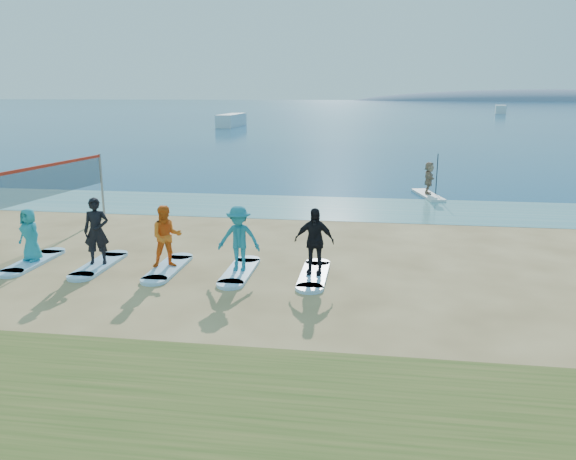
# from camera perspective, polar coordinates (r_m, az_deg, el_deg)

# --- Properties ---
(ground) EXTENTS (600.00, 600.00, 0.00)m
(ground) POSITION_cam_1_polar(r_m,az_deg,el_deg) (13.90, -4.02, -6.28)
(ground) COLOR tan
(ground) RESTS_ON ground
(shallow_water) EXTENTS (600.00, 600.00, 0.00)m
(shallow_water) POSITION_cam_1_polar(r_m,az_deg,el_deg) (23.89, 1.37, 2.37)
(shallow_water) COLOR teal
(shallow_water) RESTS_ON ground
(ocean) EXTENTS (600.00, 600.00, 0.00)m
(ocean) POSITION_cam_1_polar(r_m,az_deg,el_deg) (172.82, 7.66, 12.22)
(ocean) COLOR navy
(ocean) RESTS_ON ground
(island_ridge) EXTENTS (220.00, 56.00, 18.00)m
(island_ridge) POSITION_cam_1_polar(r_m,az_deg,el_deg) (326.05, 25.42, 11.77)
(island_ridge) COLOR slate
(island_ridge) RESTS_ON ground
(volleyball_net) EXTENTS (1.17, 9.03, 2.50)m
(volleyball_net) POSITION_cam_1_polar(r_m,az_deg,el_deg) (19.05, -25.95, 3.80)
(volleyball_net) COLOR gray
(volleyball_net) RESTS_ON ground
(paddleboard) EXTENTS (1.36, 3.08, 0.12)m
(paddleboard) POSITION_cam_1_polar(r_m,az_deg,el_deg) (27.13, 14.02, 3.46)
(paddleboard) COLOR silver
(paddleboard) RESTS_ON ground
(paddleboarder) EXTENTS (0.53, 1.41, 1.49)m
(paddleboarder) POSITION_cam_1_polar(r_m,az_deg,el_deg) (27.00, 14.12, 5.15)
(paddleboarder) COLOR tan
(paddleboarder) RESTS_ON paddleboard
(boat_offshore_a) EXTENTS (2.25, 9.10, 1.71)m
(boat_offshore_a) POSITION_cam_1_polar(r_m,az_deg,el_deg) (80.04, -5.74, 10.42)
(boat_offshore_a) COLOR silver
(boat_offshore_a) RESTS_ON ground
(boat_offshore_b) EXTENTS (3.01, 5.53, 1.82)m
(boat_offshore_b) POSITION_cam_1_polar(r_m,az_deg,el_deg) (134.65, 20.75, 11.01)
(boat_offshore_b) COLOR silver
(boat_offshore_b) RESTS_ON ground
(surfboard_0) EXTENTS (0.70, 2.20, 0.09)m
(surfboard_0) POSITION_cam_1_polar(r_m,az_deg,el_deg) (17.66, -24.49, -2.96)
(surfboard_0) COLOR #9ECFF4
(surfboard_0) RESTS_ON ground
(student_0) EXTENTS (0.85, 0.70, 1.51)m
(student_0) POSITION_cam_1_polar(r_m,az_deg,el_deg) (17.46, -24.75, -0.45)
(student_0) COLOR teal
(student_0) RESTS_ON surfboard_0
(surfboard_1) EXTENTS (0.70, 2.20, 0.09)m
(surfboard_1) POSITION_cam_1_polar(r_m,az_deg,el_deg) (16.66, -18.62, -3.38)
(surfboard_1) COLOR #9ECFF4
(surfboard_1) RESTS_ON ground
(student_1) EXTENTS (0.77, 0.60, 1.87)m
(student_1) POSITION_cam_1_polar(r_m,az_deg,el_deg) (16.41, -18.88, -0.11)
(student_1) COLOR black
(student_1) RESTS_ON surfboard_1
(surfboard_2) EXTENTS (0.70, 2.20, 0.09)m
(surfboard_2) POSITION_cam_1_polar(r_m,az_deg,el_deg) (15.86, -12.08, -3.81)
(surfboard_2) COLOR #9ECFF4
(surfboard_2) RESTS_ON ground
(student_2) EXTENTS (1.02, 0.93, 1.72)m
(student_2) POSITION_cam_1_polar(r_m,az_deg,el_deg) (15.61, -12.25, -0.65)
(student_2) COLOR orange
(student_2) RESTS_ON surfboard_2
(surfboard_3) EXTENTS (0.70, 2.20, 0.09)m
(surfboard_3) POSITION_cam_1_polar(r_m,az_deg,el_deg) (15.28, -4.94, -4.22)
(surfboard_3) COLOR #9ECFF4
(surfboard_3) RESTS_ON ground
(student_3) EXTENTS (1.15, 0.67, 1.76)m
(student_3) POSITION_cam_1_polar(r_m,az_deg,el_deg) (15.02, -5.01, -0.86)
(student_3) COLOR teal
(student_3) RESTS_ON surfboard_3
(surfboard_4) EXTENTS (0.70, 2.20, 0.09)m
(surfboard_4) POSITION_cam_1_polar(r_m,az_deg,el_deg) (14.96, 2.64, -4.59)
(surfboard_4) COLOR #9ECFF4
(surfboard_4) RESTS_ON ground
(student_4) EXTENTS (1.06, 0.49, 1.78)m
(student_4) POSITION_cam_1_polar(r_m,az_deg,el_deg) (14.69, 2.68, -1.13)
(student_4) COLOR black
(student_4) RESTS_ON surfboard_4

